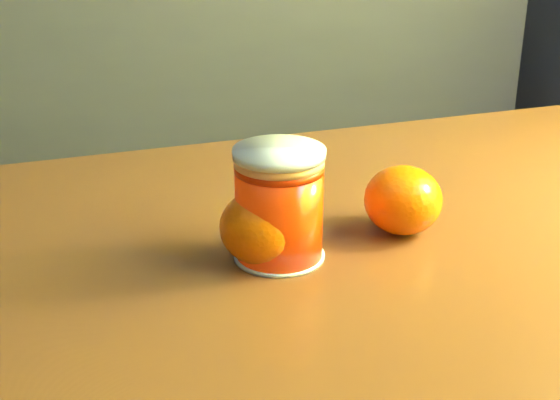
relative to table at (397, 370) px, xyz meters
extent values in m
cube|color=brown|center=(0.00, 0.00, 0.07)|extent=(1.02, 0.76, 0.04)
cylinder|color=#EA3204|center=(-0.09, 0.04, 0.13)|extent=(0.07, 0.07, 0.08)
cylinder|color=#FFAC68|center=(-0.09, 0.04, 0.17)|extent=(0.07, 0.07, 0.01)
cylinder|color=silver|center=(-0.09, 0.04, 0.18)|extent=(0.07, 0.07, 0.00)
ellipsoid|color=#F05F04|center=(-0.10, 0.04, 0.12)|extent=(0.08, 0.08, 0.06)
ellipsoid|color=#F05F04|center=(0.02, 0.06, 0.12)|extent=(0.07, 0.07, 0.06)
camera|label=1|loc=(-0.21, -0.48, 0.37)|focal=50.00mm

